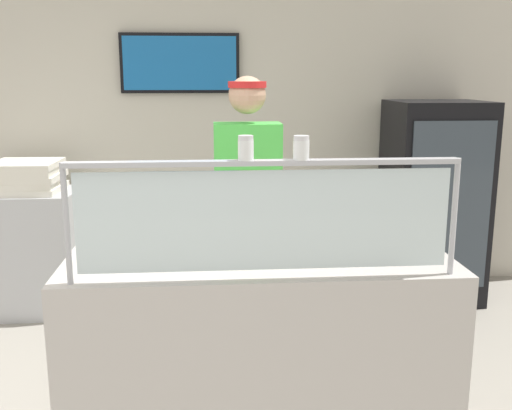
{
  "coord_description": "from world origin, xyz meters",
  "views": [
    {
      "loc": [
        0.66,
        -2.23,
        1.76
      ],
      "look_at": [
        0.87,
        0.42,
        1.18
      ],
      "focal_mm": 41.61,
      "sensor_mm": 36.0,
      "label": 1
    }
  ],
  "objects_px": {
    "pepper_flake_shaker": "(301,149)",
    "drink_fridge": "(433,201)",
    "pizza_server": "(271,243)",
    "pizza_box_stack": "(26,177)",
    "worker_figure": "(248,209)",
    "pizza_tray": "(260,247)",
    "parmesan_shaker": "(246,150)"
  },
  "relations": [
    {
      "from": "drink_fridge",
      "to": "pizza_server",
      "type": "bearing_deg",
      "value": -129.56
    },
    {
      "from": "pepper_flake_shaker",
      "to": "pizza_box_stack",
      "type": "distance_m",
      "value": 2.76
    },
    {
      "from": "pizza_tray",
      "to": "pizza_server",
      "type": "distance_m",
      "value": 0.06
    },
    {
      "from": "parmesan_shaker",
      "to": "pizza_tray",
      "type": "bearing_deg",
      "value": 77.05
    },
    {
      "from": "pizza_tray",
      "to": "pizza_server",
      "type": "xyz_separation_m",
      "value": [
        0.05,
        -0.02,
        0.02
      ]
    },
    {
      "from": "pepper_flake_shaker",
      "to": "worker_figure",
      "type": "relative_size",
      "value": 0.05
    },
    {
      "from": "pizza_tray",
      "to": "worker_figure",
      "type": "bearing_deg",
      "value": 91.1
    },
    {
      "from": "pizza_tray",
      "to": "parmesan_shaker",
      "type": "distance_m",
      "value": 0.66
    },
    {
      "from": "worker_figure",
      "to": "pizza_server",
      "type": "bearing_deg",
      "value": -84.85
    },
    {
      "from": "parmesan_shaker",
      "to": "pizza_box_stack",
      "type": "height_order",
      "value": "parmesan_shaker"
    },
    {
      "from": "pizza_tray",
      "to": "parmesan_shaker",
      "type": "height_order",
      "value": "parmesan_shaker"
    },
    {
      "from": "pizza_tray",
      "to": "pizza_server",
      "type": "relative_size",
      "value": 1.48
    },
    {
      "from": "pizza_server",
      "to": "pizza_box_stack",
      "type": "bearing_deg",
      "value": 137.87
    },
    {
      "from": "pepper_flake_shaker",
      "to": "worker_figure",
      "type": "distance_m",
      "value": 1.16
    },
    {
      "from": "pizza_tray",
      "to": "pepper_flake_shaker",
      "type": "relative_size",
      "value": 4.35
    },
    {
      "from": "pizza_tray",
      "to": "drink_fridge",
      "type": "xyz_separation_m",
      "value": [
        1.53,
        1.77,
        -0.18
      ]
    },
    {
      "from": "pizza_server",
      "to": "worker_figure",
      "type": "height_order",
      "value": "worker_figure"
    },
    {
      "from": "parmesan_shaker",
      "to": "pizza_box_stack",
      "type": "relative_size",
      "value": 0.19
    },
    {
      "from": "pizza_server",
      "to": "drink_fridge",
      "type": "relative_size",
      "value": 0.18
    },
    {
      "from": "pizza_tray",
      "to": "drink_fridge",
      "type": "bearing_deg",
      "value": 49.22
    },
    {
      "from": "drink_fridge",
      "to": "pizza_box_stack",
      "type": "height_order",
      "value": "drink_fridge"
    },
    {
      "from": "pizza_server",
      "to": "parmesan_shaker",
      "type": "height_order",
      "value": "parmesan_shaker"
    },
    {
      "from": "pizza_tray",
      "to": "drink_fridge",
      "type": "height_order",
      "value": "drink_fridge"
    },
    {
      "from": "parmesan_shaker",
      "to": "worker_figure",
      "type": "relative_size",
      "value": 0.06
    },
    {
      "from": "pizza_server",
      "to": "parmesan_shaker",
      "type": "relative_size",
      "value": 2.88
    },
    {
      "from": "parmesan_shaker",
      "to": "drink_fridge",
      "type": "distance_m",
      "value": 2.79
    },
    {
      "from": "pepper_flake_shaker",
      "to": "drink_fridge",
      "type": "bearing_deg",
      "value": 57.14
    },
    {
      "from": "parmesan_shaker",
      "to": "drink_fridge",
      "type": "relative_size",
      "value": 0.06
    },
    {
      "from": "pizza_box_stack",
      "to": "worker_figure",
      "type": "bearing_deg",
      "value": -34.46
    },
    {
      "from": "pizza_tray",
      "to": "pepper_flake_shaker",
      "type": "height_order",
      "value": "pepper_flake_shaker"
    },
    {
      "from": "pizza_box_stack",
      "to": "pepper_flake_shaker",
      "type": "bearing_deg",
      "value": -51.27
    },
    {
      "from": "worker_figure",
      "to": "drink_fridge",
      "type": "distance_m",
      "value": 1.91
    }
  ]
}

